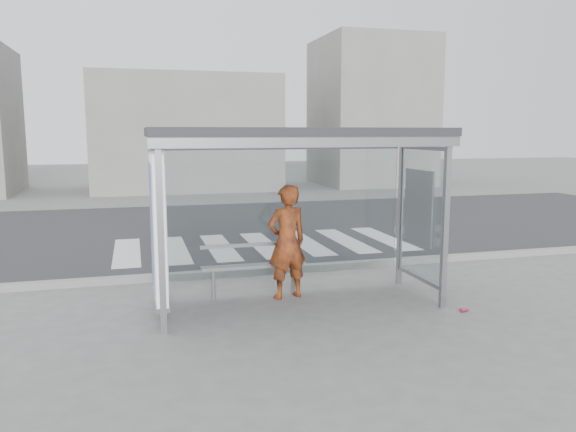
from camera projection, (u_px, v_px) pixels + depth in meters
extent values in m
plane|color=#62625F|center=(298.00, 305.00, 8.39)|extent=(80.00, 80.00, 0.00)
cube|color=#2E2E31|center=(224.00, 228.00, 15.06)|extent=(30.00, 10.00, 0.01)
cube|color=gray|center=(268.00, 270.00, 10.24)|extent=(30.00, 0.18, 0.12)
cube|color=silver|center=(127.00, 252.00, 12.02)|extent=(0.55, 3.00, 0.00)
cube|color=silver|center=(174.00, 250.00, 12.28)|extent=(0.55, 3.00, 0.00)
cube|color=silver|center=(220.00, 247.00, 12.55)|extent=(0.55, 3.00, 0.00)
cube|color=silver|center=(263.00, 245.00, 12.81)|extent=(0.55, 3.00, 0.00)
cube|color=silver|center=(305.00, 243.00, 13.07)|extent=(0.55, 3.00, 0.00)
cube|color=silver|center=(345.00, 240.00, 13.34)|extent=(0.55, 3.00, 0.00)
cube|color=silver|center=(384.00, 238.00, 13.60)|extent=(0.55, 3.00, 0.00)
cube|color=gray|center=(161.00, 238.00, 7.01)|extent=(0.08, 0.08, 2.50)
cube|color=gray|center=(445.00, 224.00, 8.06)|extent=(0.08, 0.08, 2.50)
cube|color=gray|center=(156.00, 221.00, 8.34)|extent=(0.08, 0.08, 2.50)
cube|color=gray|center=(401.00, 211.00, 9.40)|extent=(0.08, 0.08, 2.50)
cube|color=#2D2D30|center=(298.00, 132.00, 8.01)|extent=(4.25, 1.65, 0.12)
cube|color=gray|center=(315.00, 140.00, 7.30)|extent=(4.25, 0.06, 0.18)
cube|color=white|center=(286.00, 212.00, 8.86)|extent=(3.80, 0.02, 2.00)
cube|color=white|center=(158.00, 225.00, 7.67)|extent=(0.15, 1.25, 2.00)
cube|color=#2D42A2|center=(165.00, 225.00, 7.69)|extent=(0.01, 1.10, 1.70)
cylinder|color=red|center=(164.00, 204.00, 7.90)|extent=(0.02, 0.32, 0.32)
cube|color=white|center=(421.00, 214.00, 8.72)|extent=(0.03, 1.25, 2.00)
cube|color=beige|center=(418.00, 207.00, 8.75)|extent=(0.03, 0.86, 1.16)
cube|color=gray|center=(185.00, 133.00, 25.18)|extent=(8.00, 5.00, 5.00)
cube|color=gray|center=(371.00, 112.00, 27.39)|extent=(5.00, 5.00, 7.00)
imported|color=orange|center=(287.00, 242.00, 8.63)|extent=(0.72, 0.55, 1.77)
cube|color=gray|center=(254.00, 266.00, 8.71)|extent=(1.63, 0.20, 0.05)
cylinder|color=gray|center=(213.00, 285.00, 8.59)|extent=(0.06, 0.06, 0.48)
cylinder|color=gray|center=(293.00, 279.00, 8.92)|extent=(0.06, 0.06, 0.48)
cube|color=gray|center=(252.00, 245.00, 8.75)|extent=(1.63, 0.04, 0.05)
cylinder|color=#CA3B58|center=(464.00, 310.00, 8.04)|extent=(0.12, 0.08, 0.06)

